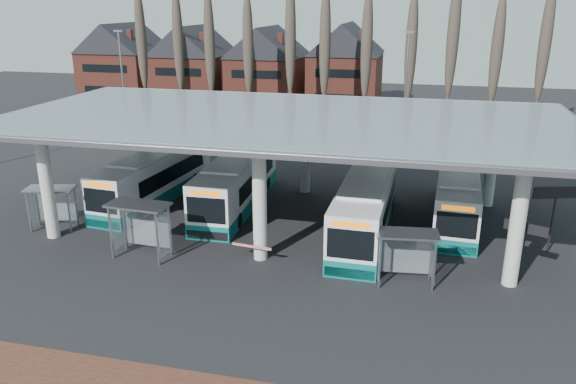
% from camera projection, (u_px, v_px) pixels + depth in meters
% --- Properties ---
extents(ground, '(140.00, 140.00, 0.00)m').
position_uv_depth(ground, '(246.00, 280.00, 26.37)').
color(ground, black).
rests_on(ground, ground).
extents(station_canopy, '(32.00, 16.00, 6.34)m').
position_uv_depth(station_canopy, '(286.00, 127.00, 31.91)').
color(station_canopy, silver).
rests_on(station_canopy, ground).
extents(poplar_row, '(45.10, 1.10, 14.50)m').
position_uv_depth(poplar_row, '(347.00, 42.00, 53.94)').
color(poplar_row, '#473D33').
rests_on(poplar_row, ground).
extents(townhouse_row, '(36.80, 10.30, 12.25)m').
position_uv_depth(townhouse_row, '(230.00, 58.00, 68.46)').
color(townhouse_row, brown).
rests_on(townhouse_row, ground).
extents(lamp_post_a, '(0.80, 0.16, 10.17)m').
position_uv_depth(lamp_post_a, '(123.00, 88.00, 48.89)').
color(lamp_post_a, slate).
rests_on(lamp_post_a, ground).
extents(lamp_post_b, '(0.80, 0.16, 10.17)m').
position_uv_depth(lamp_post_b, '(405.00, 91.00, 47.28)').
color(lamp_post_b, slate).
rests_on(lamp_post_b, ground).
extents(bus_0, '(3.47, 11.56, 3.16)m').
position_uv_depth(bus_0, '(155.00, 177.00, 36.92)').
color(bus_0, white).
rests_on(bus_0, ground).
extents(bus_1, '(2.91, 11.76, 3.24)m').
position_uv_depth(bus_1, '(237.00, 182.00, 35.68)').
color(bus_1, white).
rests_on(bus_1, ground).
extents(bus_2, '(2.75, 11.83, 3.27)m').
position_uv_depth(bus_2, '(366.00, 207.00, 31.38)').
color(bus_2, white).
rests_on(bus_2, ground).
extents(bus_3, '(2.91, 11.02, 3.03)m').
position_uv_depth(bus_3, '(457.00, 196.00, 33.52)').
color(bus_3, white).
rests_on(bus_3, ground).
extents(shelter_0, '(2.90, 1.88, 2.48)m').
position_uv_depth(shelter_0, '(52.00, 198.00, 31.95)').
color(shelter_0, gray).
rests_on(shelter_0, ground).
extents(shelter_1, '(3.21, 1.77, 2.88)m').
position_uv_depth(shelter_1, '(141.00, 217.00, 28.33)').
color(shelter_1, gray).
rests_on(shelter_1, ground).
extents(shelter_2, '(2.93, 1.71, 2.59)m').
position_uv_depth(shelter_2, '(406.00, 246.00, 25.56)').
color(shelter_2, gray).
rests_on(shelter_2, ground).
extents(info_sign_0, '(1.84, 0.89, 2.92)m').
position_uv_depth(info_sign_0, '(525.00, 232.00, 25.57)').
color(info_sign_0, black).
rests_on(info_sign_0, ground).
extents(info_sign_1, '(2.33, 0.88, 3.59)m').
position_uv_depth(info_sign_1, '(556.00, 198.00, 28.43)').
color(info_sign_1, black).
rests_on(info_sign_1, ground).
extents(barrier, '(2.08, 0.68, 1.04)m').
position_uv_depth(barrier, '(252.00, 247.00, 27.99)').
color(barrier, black).
rests_on(barrier, ground).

